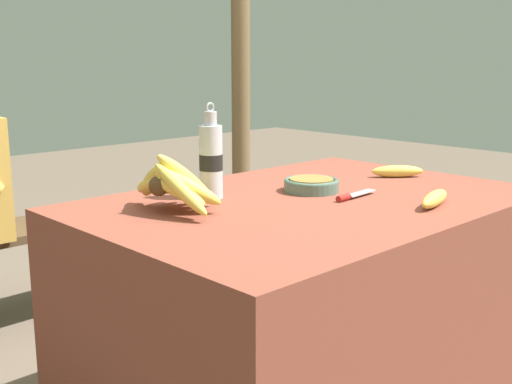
{
  "coord_description": "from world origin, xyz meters",
  "views": [
    {
      "loc": [
        -1.46,
        -1.28,
        1.14
      ],
      "look_at": [
        -0.19,
        0.05,
        0.74
      ],
      "focal_mm": 45.0,
      "sensor_mm": 36.0,
      "label": 1
    }
  ],
  "objects_px": {
    "knife": "(351,196)",
    "banana_bunch_green": "(158,186)",
    "banana_bunch_ripe": "(173,184)",
    "support_post_far": "(240,40)",
    "serving_bowl": "(311,184)",
    "loose_banana_side": "(397,171)",
    "wooden_bench": "(62,233)",
    "loose_banana_front": "(435,199)",
    "water_bottle": "(211,160)"
  },
  "relations": [
    {
      "from": "loose_banana_front",
      "to": "support_post_far",
      "type": "relative_size",
      "value": 0.08
    },
    {
      "from": "water_bottle",
      "to": "banana_bunch_ripe",
      "type": "bearing_deg",
      "value": -162.43
    },
    {
      "from": "loose_banana_side",
      "to": "water_bottle",
      "type": "bearing_deg",
      "value": 164.06
    },
    {
      "from": "water_bottle",
      "to": "knife",
      "type": "height_order",
      "value": "water_bottle"
    },
    {
      "from": "banana_bunch_ripe",
      "to": "knife",
      "type": "xyz_separation_m",
      "value": [
        0.49,
        -0.25,
        -0.07
      ]
    },
    {
      "from": "knife",
      "to": "banana_bunch_green",
      "type": "height_order",
      "value": "knife"
    },
    {
      "from": "water_bottle",
      "to": "wooden_bench",
      "type": "height_order",
      "value": "water_bottle"
    },
    {
      "from": "serving_bowl",
      "to": "wooden_bench",
      "type": "height_order",
      "value": "serving_bowl"
    },
    {
      "from": "loose_banana_side",
      "to": "banana_bunch_green",
      "type": "bearing_deg",
      "value": 97.6
    },
    {
      "from": "loose_banana_front",
      "to": "wooden_bench",
      "type": "relative_size",
      "value": 0.12
    },
    {
      "from": "support_post_far",
      "to": "knife",
      "type": "bearing_deg",
      "value": -122.81
    },
    {
      "from": "water_bottle",
      "to": "banana_bunch_green",
      "type": "relative_size",
      "value": 0.98
    },
    {
      "from": "knife",
      "to": "wooden_bench",
      "type": "xyz_separation_m",
      "value": [
        -0.27,
        1.36,
        -0.34
      ]
    },
    {
      "from": "serving_bowl",
      "to": "banana_bunch_green",
      "type": "distance_m",
      "value": 1.25
    },
    {
      "from": "banana_bunch_ripe",
      "to": "wooden_bench",
      "type": "distance_m",
      "value": 1.21
    },
    {
      "from": "banana_bunch_ripe",
      "to": "serving_bowl",
      "type": "height_order",
      "value": "banana_bunch_ripe"
    },
    {
      "from": "loose_banana_side",
      "to": "banana_bunch_ripe",
      "type": "bearing_deg",
      "value": 171.06
    },
    {
      "from": "banana_bunch_ripe",
      "to": "water_bottle",
      "type": "relative_size",
      "value": 1.2
    },
    {
      "from": "banana_bunch_ripe",
      "to": "water_bottle",
      "type": "distance_m",
      "value": 0.21
    },
    {
      "from": "serving_bowl",
      "to": "banana_bunch_green",
      "type": "height_order",
      "value": "serving_bowl"
    },
    {
      "from": "knife",
      "to": "banana_bunch_green",
      "type": "relative_size",
      "value": 0.63
    },
    {
      "from": "loose_banana_front",
      "to": "banana_bunch_green",
      "type": "relative_size",
      "value": 0.69
    },
    {
      "from": "loose_banana_front",
      "to": "wooden_bench",
      "type": "bearing_deg",
      "value": 103.31
    },
    {
      "from": "water_bottle",
      "to": "knife",
      "type": "relative_size",
      "value": 1.55
    },
    {
      "from": "serving_bowl",
      "to": "water_bottle",
      "type": "distance_m",
      "value": 0.35
    },
    {
      "from": "banana_bunch_ripe",
      "to": "support_post_far",
      "type": "height_order",
      "value": "support_post_far"
    },
    {
      "from": "serving_bowl",
      "to": "knife",
      "type": "distance_m",
      "value": 0.16
    },
    {
      "from": "water_bottle",
      "to": "loose_banana_side",
      "type": "bearing_deg",
      "value": -15.94
    },
    {
      "from": "water_bottle",
      "to": "serving_bowl",
      "type": "bearing_deg",
      "value": -26.69
    },
    {
      "from": "water_bottle",
      "to": "banana_bunch_green",
      "type": "xyz_separation_m",
      "value": [
        0.54,
        1.06,
        -0.31
      ]
    },
    {
      "from": "loose_banana_side",
      "to": "knife",
      "type": "bearing_deg",
      "value": -165.39
    },
    {
      "from": "water_bottle",
      "to": "loose_banana_side",
      "type": "xyz_separation_m",
      "value": [
        0.71,
        -0.2,
        -0.1
      ]
    },
    {
      "from": "serving_bowl",
      "to": "banana_bunch_green",
      "type": "relative_size",
      "value": 0.6
    },
    {
      "from": "serving_bowl",
      "to": "loose_banana_front",
      "type": "bearing_deg",
      "value": -75.34
    },
    {
      "from": "loose_banana_front",
      "to": "knife",
      "type": "distance_m",
      "value": 0.25
    },
    {
      "from": "banana_bunch_ripe",
      "to": "support_post_far",
      "type": "relative_size",
      "value": 0.14
    },
    {
      "from": "loose_banana_side",
      "to": "serving_bowl",
      "type": "bearing_deg",
      "value": 172.67
    },
    {
      "from": "loose_banana_front",
      "to": "support_post_far",
      "type": "bearing_deg",
      "value": 62.84
    },
    {
      "from": "serving_bowl",
      "to": "banana_bunch_ripe",
      "type": "bearing_deg",
      "value": 169.72
    },
    {
      "from": "serving_bowl",
      "to": "banana_bunch_green",
      "type": "bearing_deg",
      "value": 78.61
    },
    {
      "from": "banana_bunch_ripe",
      "to": "loose_banana_side",
      "type": "height_order",
      "value": "banana_bunch_ripe"
    },
    {
      "from": "loose_banana_front",
      "to": "serving_bowl",
      "type": "bearing_deg",
      "value": 104.66
    },
    {
      "from": "banana_bunch_green",
      "to": "support_post_far",
      "type": "bearing_deg",
      "value": 19.8
    },
    {
      "from": "loose_banana_side",
      "to": "loose_banana_front",
      "type": "bearing_deg",
      "value": -132.63
    },
    {
      "from": "loose_banana_front",
      "to": "support_post_far",
      "type": "xyz_separation_m",
      "value": [
        0.97,
        1.9,
        0.5
      ]
    },
    {
      "from": "wooden_bench",
      "to": "banana_bunch_green",
      "type": "height_order",
      "value": "banana_bunch_green"
    },
    {
      "from": "loose_banana_side",
      "to": "support_post_far",
      "type": "height_order",
      "value": "support_post_far"
    },
    {
      "from": "water_bottle",
      "to": "support_post_far",
      "type": "distance_m",
      "value": 1.97
    },
    {
      "from": "serving_bowl",
      "to": "loose_banana_front",
      "type": "relative_size",
      "value": 0.87
    },
    {
      "from": "loose_banana_side",
      "to": "support_post_far",
      "type": "relative_size",
      "value": 0.07
    }
  ]
}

